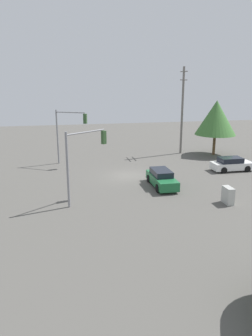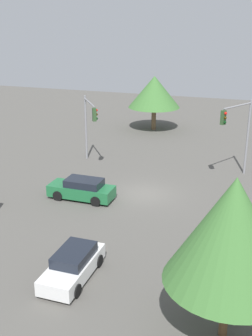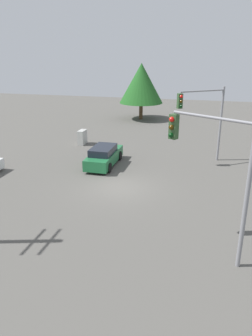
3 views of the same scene
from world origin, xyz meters
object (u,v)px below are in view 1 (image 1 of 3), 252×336
object	(u,v)px
traffic_signal_cross	(69,128)
sedan_green	(162,179)
traffic_signal_main	(84,153)
sedan_white	(231,164)
electrical_cabinet	(228,195)

from	to	relation	value
traffic_signal_cross	sedan_green	bearing A→B (deg)	-21.99
traffic_signal_cross	traffic_signal_main	bearing A→B (deg)	-57.28
sedan_green	traffic_signal_main	world-z (taller)	traffic_signal_main
traffic_signal_cross	sedan_white	bearing A→B (deg)	9.11
sedan_green	traffic_signal_cross	world-z (taller)	traffic_signal_cross
sedan_green	traffic_signal_main	distance (m)	8.11
traffic_signal_main	traffic_signal_cross	xyz separation A→B (m)	(12.13, 0.70, 0.23)
sedan_white	sedan_green	distance (m)	9.48
sedan_green	traffic_signal_main	bearing A→B (deg)	19.11
sedan_white	traffic_signal_main	world-z (taller)	traffic_signal_main
sedan_white	electrical_cabinet	distance (m)	10.02
sedan_green	traffic_signal_main	xyz separation A→B (m)	(-2.44, 7.04, 3.21)
traffic_signal_main	electrical_cabinet	bearing A→B (deg)	-49.35
sedan_green	traffic_signal_cross	xyz separation A→B (m)	(9.69, 7.73, 3.44)
traffic_signal_main	sedan_white	bearing A→B (deg)	-14.78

